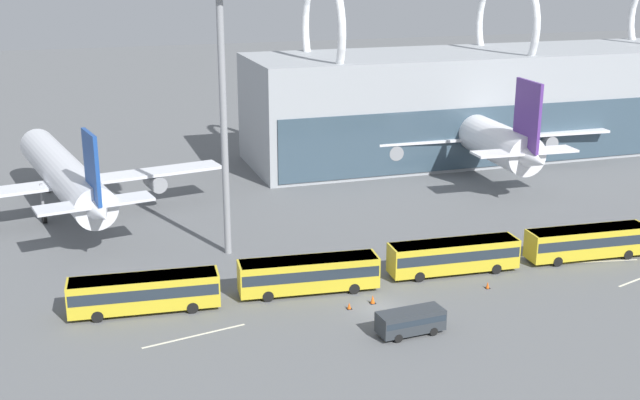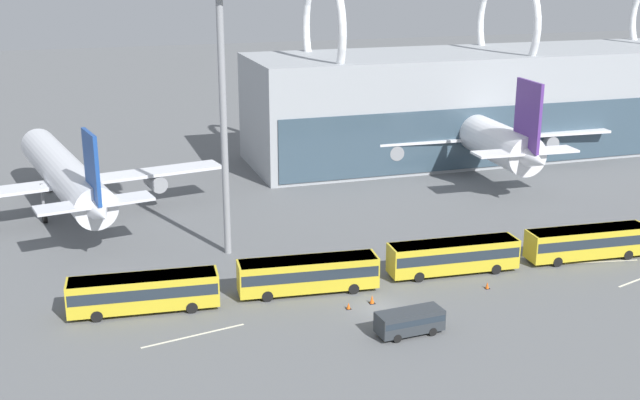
{
  "view_description": "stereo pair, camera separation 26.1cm",
  "coord_description": "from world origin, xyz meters",
  "px_view_note": "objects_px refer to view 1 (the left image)",
  "views": [
    {
      "loc": [
        -24.45,
        -59.3,
        29.43
      ],
      "look_at": [
        1.02,
        19.81,
        4.0
      ],
      "focal_mm": 45.0,
      "sensor_mm": 36.0,
      "label": 1
    },
    {
      "loc": [
        -24.2,
        -59.38,
        29.43
      ],
      "look_at": [
        1.02,
        19.81,
        4.0
      ],
      "focal_mm": 45.0,
      "sensor_mm": 36.0,
      "label": 2
    }
  ],
  "objects_px": {
    "shuttle_bus_3": "(587,241)",
    "floodlight_mast": "(222,79)",
    "airliner_at_gate_far": "(469,130)",
    "traffic_cone_1": "(488,285)",
    "service_van_foreground": "(411,320)",
    "shuttle_bus_2": "(454,255)",
    "traffic_cone_0": "(373,299)",
    "traffic_cone_2": "(349,306)",
    "airliner_at_gate_near": "(65,176)",
    "shuttle_bus_1": "(309,273)",
    "shuttle_bus_0": "(144,291)"
  },
  "relations": [
    {
      "from": "shuttle_bus_3",
      "to": "floodlight_mast",
      "type": "distance_m",
      "value": 39.89
    },
    {
      "from": "airliner_at_gate_far",
      "to": "traffic_cone_1",
      "type": "relative_size",
      "value": 66.88
    },
    {
      "from": "service_van_foreground",
      "to": "airliner_at_gate_far",
      "type": "bearing_deg",
      "value": 53.14
    },
    {
      "from": "shuttle_bus_2",
      "to": "service_van_foreground",
      "type": "bearing_deg",
      "value": -127.46
    },
    {
      "from": "shuttle_bus_3",
      "to": "traffic_cone_1",
      "type": "distance_m",
      "value": 13.91
    },
    {
      "from": "service_van_foreground",
      "to": "traffic_cone_0",
      "type": "height_order",
      "value": "service_van_foreground"
    },
    {
      "from": "airliner_at_gate_far",
      "to": "floodlight_mast",
      "type": "height_order",
      "value": "floodlight_mast"
    },
    {
      "from": "traffic_cone_1",
      "to": "traffic_cone_2",
      "type": "relative_size",
      "value": 1.08
    },
    {
      "from": "airliner_at_gate_far",
      "to": "traffic_cone_2",
      "type": "distance_m",
      "value": 52.05
    },
    {
      "from": "airliner_at_gate_near",
      "to": "floodlight_mast",
      "type": "xyz_separation_m",
      "value": [
        15.4,
        -17.15,
        12.91
      ]
    },
    {
      "from": "shuttle_bus_1",
      "to": "service_van_foreground",
      "type": "distance_m",
      "value": 11.89
    },
    {
      "from": "shuttle_bus_0",
      "to": "traffic_cone_1",
      "type": "xyz_separation_m",
      "value": [
        30.6,
        -4.59,
        -1.58
      ]
    },
    {
      "from": "airliner_at_gate_near",
      "to": "service_van_foreground",
      "type": "bearing_deg",
      "value": -158.02
    },
    {
      "from": "shuttle_bus_3",
      "to": "traffic_cone_0",
      "type": "xyz_separation_m",
      "value": [
        -24.62,
        -3.61,
        -1.51
      ]
    },
    {
      "from": "shuttle_bus_0",
      "to": "shuttle_bus_1",
      "type": "relative_size",
      "value": 1.0
    },
    {
      "from": "shuttle_bus_2",
      "to": "shuttle_bus_3",
      "type": "relative_size",
      "value": 1.0
    },
    {
      "from": "service_van_foreground",
      "to": "traffic_cone_2",
      "type": "relative_size",
      "value": 9.52
    },
    {
      "from": "shuttle_bus_1",
      "to": "shuttle_bus_3",
      "type": "distance_m",
      "value": 29.27
    },
    {
      "from": "airliner_at_gate_far",
      "to": "service_van_foreground",
      "type": "bearing_deg",
      "value": 150.41
    },
    {
      "from": "shuttle_bus_3",
      "to": "traffic_cone_1",
      "type": "relative_size",
      "value": 20.06
    },
    {
      "from": "shuttle_bus_0",
      "to": "shuttle_bus_3",
      "type": "bearing_deg",
      "value": 3.82
    },
    {
      "from": "shuttle_bus_0",
      "to": "traffic_cone_1",
      "type": "relative_size",
      "value": 20.12
    },
    {
      "from": "shuttle_bus_2",
      "to": "traffic_cone_0",
      "type": "bearing_deg",
      "value": -153.68
    },
    {
      "from": "shuttle_bus_1",
      "to": "traffic_cone_1",
      "type": "bearing_deg",
      "value": -9.44
    },
    {
      "from": "floodlight_mast",
      "to": "traffic_cone_0",
      "type": "height_order",
      "value": "floodlight_mast"
    },
    {
      "from": "service_van_foreground",
      "to": "shuttle_bus_2",
      "type": "bearing_deg",
      "value": 44.93
    },
    {
      "from": "shuttle_bus_3",
      "to": "traffic_cone_1",
      "type": "xyz_separation_m",
      "value": [
        -13.29,
        -3.76,
        -1.58
      ]
    },
    {
      "from": "shuttle_bus_3",
      "to": "service_van_foreground",
      "type": "bearing_deg",
      "value": -153.32
    },
    {
      "from": "shuttle_bus_0",
      "to": "floodlight_mast",
      "type": "relative_size",
      "value": 0.48
    },
    {
      "from": "traffic_cone_1",
      "to": "traffic_cone_2",
      "type": "height_order",
      "value": "traffic_cone_1"
    },
    {
      "from": "shuttle_bus_1",
      "to": "floodlight_mast",
      "type": "distance_m",
      "value": 20.81
    },
    {
      "from": "traffic_cone_1",
      "to": "traffic_cone_0",
      "type": "bearing_deg",
      "value": 179.24
    },
    {
      "from": "floodlight_mast",
      "to": "traffic_cone_2",
      "type": "distance_m",
      "value": 25.44
    },
    {
      "from": "shuttle_bus_1",
      "to": "traffic_cone_0",
      "type": "distance_m",
      "value": 6.37
    },
    {
      "from": "shuttle_bus_2",
      "to": "service_van_foreground",
      "type": "height_order",
      "value": "shuttle_bus_2"
    },
    {
      "from": "airliner_at_gate_near",
      "to": "traffic_cone_2",
      "type": "height_order",
      "value": "airliner_at_gate_near"
    },
    {
      "from": "shuttle_bus_3",
      "to": "service_van_foreground",
      "type": "xyz_separation_m",
      "value": [
        -23.9,
        -10.1,
        -0.69
      ]
    },
    {
      "from": "airliner_at_gate_far",
      "to": "shuttle_bus_2",
      "type": "bearing_deg",
      "value": 153.25
    },
    {
      "from": "floodlight_mast",
      "to": "airliner_at_gate_far",
      "type": "bearing_deg",
      "value": 30.43
    },
    {
      "from": "shuttle_bus_0",
      "to": "service_van_foreground",
      "type": "height_order",
      "value": "shuttle_bus_0"
    },
    {
      "from": "airliner_at_gate_far",
      "to": "floodlight_mast",
      "type": "bearing_deg",
      "value": 123.45
    },
    {
      "from": "airliner_at_gate_far",
      "to": "traffic_cone_2",
      "type": "bearing_deg",
      "value": 143.92
    },
    {
      "from": "shuttle_bus_1",
      "to": "shuttle_bus_3",
      "type": "bearing_deg",
      "value": 4.48
    },
    {
      "from": "traffic_cone_2",
      "to": "service_van_foreground",
      "type": "bearing_deg",
      "value": -62.84
    },
    {
      "from": "shuttle_bus_1",
      "to": "shuttle_bus_3",
      "type": "height_order",
      "value": "same"
    },
    {
      "from": "shuttle_bus_3",
      "to": "traffic_cone_2",
      "type": "bearing_deg",
      "value": -167.65
    },
    {
      "from": "shuttle_bus_0",
      "to": "traffic_cone_0",
      "type": "bearing_deg",
      "value": -8.05
    },
    {
      "from": "traffic_cone_2",
      "to": "shuttle_bus_3",
      "type": "bearing_deg",
      "value": 8.59
    },
    {
      "from": "airliner_at_gate_near",
      "to": "traffic_cone_0",
      "type": "xyz_separation_m",
      "value": [
        25.0,
        -33.44,
        -4.72
      ]
    },
    {
      "from": "shuttle_bus_2",
      "to": "traffic_cone_2",
      "type": "relative_size",
      "value": 21.69
    }
  ]
}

